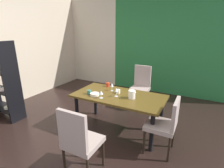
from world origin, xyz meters
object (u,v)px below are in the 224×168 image
chair_right_near (166,123)px  cup_front (118,91)px  dining_table (119,99)px  wine_glass_south (101,93)px  cup_rear (108,85)px  display_shelf (0,80)px  chair_head_near (79,140)px  serving_bowl_right (95,94)px  wine_glass_west (116,90)px  cup_near_window (89,92)px  pitcher_near_shelf (132,94)px  chair_head_far (141,85)px  wine_glass_corner (112,85)px

chair_right_near → cup_front: size_ratio=11.83×
dining_table → wine_glass_south: 0.39m
cup_rear → display_shelf: bearing=-153.4°
chair_head_near → serving_bowl_right: 1.12m
dining_table → wine_glass_west: bearing=-100.8°
dining_table → cup_near_window: 0.57m
wine_glass_west → wine_glass_south: bearing=-136.6°
cup_near_window → pitcher_near_shelf: (0.79, 0.18, 0.04)m
chair_head_far → wine_glass_south: chair_head_far is taller
chair_right_near → wine_glass_corner: (-1.15, 0.42, 0.31)m
chair_head_far → chair_right_near: chair_head_far is taller
dining_table → wine_glass_corner: (-0.22, 0.15, 0.21)m
wine_glass_south → pitcher_near_shelf: 0.55m
chair_head_near → cup_front: bearing=93.8°
cup_rear → serving_bowl_right: bearing=-86.7°
chair_head_far → pitcher_near_shelf: (0.26, -1.28, 0.23)m
dining_table → wine_glass_south: size_ratio=12.25×
wine_glass_corner → pitcher_near_shelf: size_ratio=1.12×
chair_head_near → display_shelf: display_shelf is taller
chair_head_far → wine_glass_corner: 1.16m
chair_right_near → pitcher_near_shelf: size_ratio=6.20×
chair_head_far → cup_front: (-0.07, -1.16, 0.19)m
pitcher_near_shelf → chair_head_far: bearing=101.4°
chair_head_far → wine_glass_south: (-0.23, -1.52, 0.26)m
chair_right_near → dining_table: bearing=74.0°
pitcher_near_shelf → chair_right_near: bearing=-19.7°
cup_rear → pitcher_near_shelf: (0.69, -0.37, 0.03)m
chair_head_far → chair_head_near: chair_head_far is taller
dining_table → display_shelf: (-2.48, -0.69, 0.22)m
dining_table → cup_front: (-0.05, 0.09, 0.12)m
wine_glass_west → pitcher_near_shelf: size_ratio=1.11×
display_shelf → cup_front: (2.43, 0.78, -0.09)m
display_shelf → dining_table: bearing=15.6°
chair_head_near → display_shelf: (-2.52, 0.55, 0.30)m
chair_head_near → pitcher_near_shelf: (0.24, 1.22, 0.24)m
cup_front → chair_right_near: bearing=-19.7°
chair_head_far → wine_glass_corner: bearing=77.9°
chair_right_near → wine_glass_south: chair_right_near is taller
serving_bowl_right → cup_rear: cup_rear is taller
dining_table → chair_right_near: size_ratio=1.82×
wine_glass_west → cup_front: 0.19m
chair_right_near → chair_head_near: (-0.89, -0.98, 0.03)m
dining_table → chair_head_far: 1.25m
chair_right_near → wine_glass_south: (-1.15, -0.00, 0.29)m
display_shelf → wine_glass_corner: size_ratio=10.05×
display_shelf → wine_glass_corner: display_shelf is taller
chair_right_near → cup_rear: 1.49m
chair_right_near → cup_front: (-0.98, 0.35, 0.23)m
display_shelf → wine_glass_south: bearing=10.6°
cup_near_window → wine_glass_south: bearing=-11.3°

